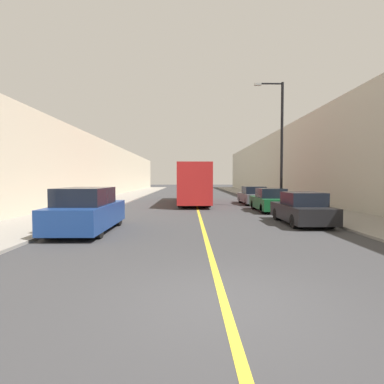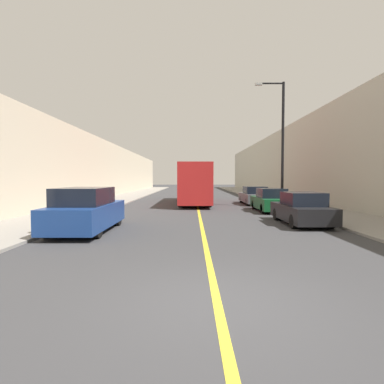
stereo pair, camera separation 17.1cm
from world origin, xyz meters
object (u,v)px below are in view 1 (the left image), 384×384
object	(u,v)px
bus	(194,183)
car_right_mid	(270,201)
car_right_near	(302,210)
street_lamp_right	(280,138)
parked_suv_left	(87,211)
car_right_far	(253,196)

from	to	relation	value
bus	car_right_mid	xyz separation A→B (m)	(4.95, -6.32, -1.09)
car_right_near	car_right_mid	distance (m)	5.54
car_right_mid	street_lamp_right	size ratio (longest dim) A/B	0.47
bus	street_lamp_right	distance (m)	8.09
parked_suv_left	car_right_mid	size ratio (longest dim) A/B	1.11
car_right_near	car_right_far	world-z (taller)	car_right_near
bus	car_right_far	size ratio (longest dim) A/B	2.37
parked_suv_left	car_right_mid	distance (m)	12.09
bus	car_right_mid	bearing A→B (deg)	-51.93
car_right_mid	car_right_far	bearing A→B (deg)	89.24
bus	car_right_near	world-z (taller)	bus
car_right_near	car_right_far	size ratio (longest dim) A/B	0.89
car_right_mid	car_right_far	distance (m)	5.50
bus	car_right_far	distance (m)	5.20
car_right_far	car_right_near	bearing A→B (deg)	-90.32
car_right_mid	street_lamp_right	xyz separation A→B (m)	(1.38, 2.56, 4.46)
parked_suv_left	car_right_mid	world-z (taller)	parked_suv_left
street_lamp_right	car_right_mid	bearing A→B (deg)	-118.28
car_right_mid	car_right_far	size ratio (longest dim) A/B	0.91
car_right_mid	bus	bearing A→B (deg)	128.07
parked_suv_left	street_lamp_right	world-z (taller)	street_lamp_right
bus	car_right_mid	distance (m)	8.09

